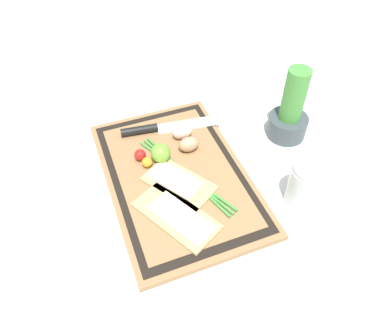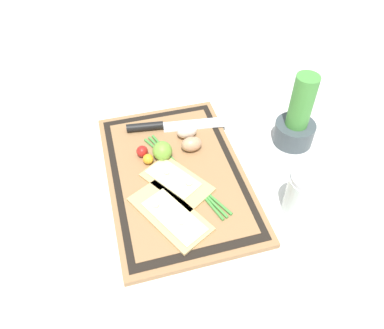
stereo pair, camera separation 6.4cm
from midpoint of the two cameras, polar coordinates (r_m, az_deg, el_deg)
name	(u,v)px [view 1 (the left image)]	position (r m, az deg, el deg)	size (l,w,h in m)	color
ground_plane	(176,178)	(0.93, -4.33, -2.20)	(6.00, 6.00, 0.00)	silver
cutting_board	(176,176)	(0.93, -4.36, -1.85)	(0.51, 0.33, 0.02)	#997047
pizza_slice_near	(177,216)	(0.84, -4.50, -7.90)	(0.22, 0.17, 0.02)	tan
pizza_slice_far	(178,182)	(0.90, -4.16, -2.80)	(0.19, 0.17, 0.02)	tan
knife	(154,128)	(1.03, -7.53, 5.42)	(0.06, 0.28, 0.02)	silver
egg_brown	(189,144)	(0.96, -2.40, 3.04)	(0.04, 0.05, 0.04)	tan
egg_pink	(182,132)	(1.00, -3.34, 4.95)	(0.04, 0.05, 0.04)	beige
lime	(161,153)	(0.94, -6.73, 1.67)	(0.05, 0.05, 0.05)	#70A838
cherry_tomato_red	(140,155)	(0.96, -9.82, 1.37)	(0.03, 0.03, 0.03)	red
cherry_tomato_yellow	(147,162)	(0.94, -8.80, 0.26)	(0.03, 0.03, 0.03)	gold
scallion_bunch	(185,174)	(0.91, -3.02, -1.55)	(0.31, 0.15, 0.01)	#47933D
herb_pot	(290,114)	(1.03, 12.96, 7.44)	(0.11, 0.11, 0.21)	#3D474C
sauce_jar	(305,187)	(0.88, 14.94, -3.37)	(0.08, 0.08, 0.11)	silver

